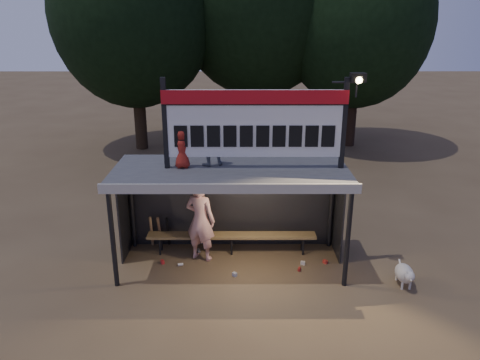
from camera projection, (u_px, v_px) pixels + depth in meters
name	position (u px, v px, depth m)	size (l,w,h in m)	color
ground	(231.00, 264.00, 10.73)	(80.00, 80.00, 0.00)	brown
player	(200.00, 220.00, 10.67)	(0.71, 0.47, 1.94)	white
child_a	(209.00, 138.00, 9.96)	(0.58, 0.45, 1.20)	slate
child_b	(182.00, 149.00, 9.83)	(0.41, 0.26, 0.83)	maroon
dugout_shelter	(231.00, 185.00, 10.35)	(5.10, 2.08, 2.32)	#414144
scoreboard_assembly	(257.00, 121.00, 9.63)	(4.10, 0.27, 1.99)	black
bench	(232.00, 236.00, 11.11)	(4.00, 0.35, 0.48)	olive
tree_left	(133.00, 13.00, 18.34)	(6.46, 6.46, 9.27)	#312216
tree_right	(358.00, 21.00, 18.93)	(6.08, 6.08, 8.72)	black
dog	(405.00, 274.00, 9.78)	(0.36, 0.81, 0.49)	beige
bats	(160.00, 231.00, 11.36)	(0.48, 0.33, 0.84)	#946C45
litter	(244.00, 263.00, 10.67)	(3.85, 1.24, 0.08)	red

